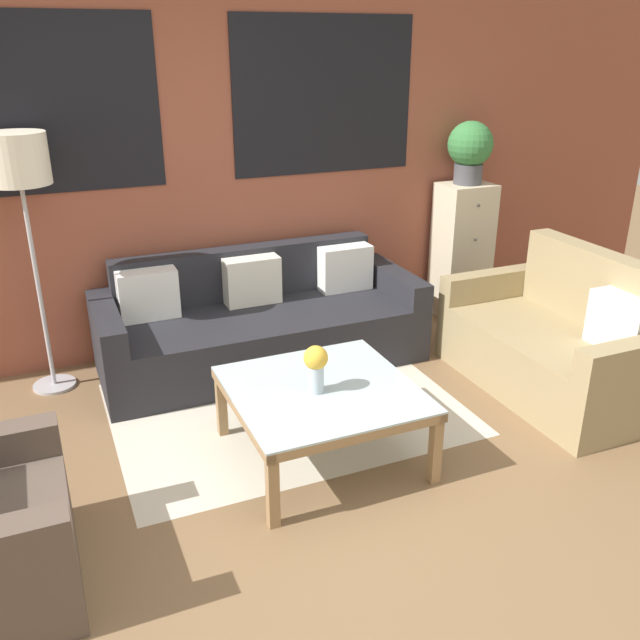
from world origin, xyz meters
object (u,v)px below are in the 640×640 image
object	(u,v)px
couch_dark	(260,325)
drawer_cabinet	(462,250)
potted_plant	(470,149)
settee_vintage	(558,345)
floor_lamp	(19,171)
coffee_table	(322,397)
flower_vase	(316,365)

from	to	relation	value
couch_dark	drawer_cabinet	size ratio (longest dim) A/B	2.04
drawer_cabinet	potted_plant	world-z (taller)	potted_plant
settee_vintage	drawer_cabinet	xyz separation A→B (m)	(0.18, 1.41, 0.24)
settee_vintage	drawer_cabinet	distance (m)	1.44
couch_dark	drawer_cabinet	bearing A→B (deg)	7.22
settee_vintage	floor_lamp	size ratio (longest dim) A/B	0.88
coffee_table	flower_vase	bearing A→B (deg)	-150.64
coffee_table	potted_plant	world-z (taller)	potted_plant
floor_lamp	flower_vase	xyz separation A→B (m)	(1.29, -1.51, -0.86)
drawer_cabinet	settee_vintage	bearing A→B (deg)	-97.27
coffee_table	drawer_cabinet	bearing A→B (deg)	38.71
couch_dark	floor_lamp	distance (m)	1.85
couch_dark	settee_vintage	world-z (taller)	settee_vintage
floor_lamp	settee_vintage	bearing A→B (deg)	-23.46
settee_vintage	coffee_table	distance (m)	1.76
coffee_table	couch_dark	bearing A→B (deg)	86.42
couch_dark	potted_plant	bearing A→B (deg)	7.22
drawer_cabinet	potted_plant	bearing A→B (deg)	90.00
drawer_cabinet	coffee_table	bearing A→B (deg)	-141.29
settee_vintage	flower_vase	world-z (taller)	settee_vintage
coffee_table	potted_plant	distance (m)	2.68
couch_dark	settee_vintage	distance (m)	2.05
coffee_table	floor_lamp	distance (m)	2.27
floor_lamp	potted_plant	bearing A→B (deg)	1.15
couch_dark	potted_plant	world-z (taller)	potted_plant
couch_dark	floor_lamp	xyz separation A→B (m)	(-1.42, 0.17, 1.17)
floor_lamp	potted_plant	xyz separation A→B (m)	(3.27, 0.07, -0.06)
coffee_table	floor_lamp	xyz separation A→B (m)	(-1.34, 1.49, 1.07)
coffee_table	drawer_cabinet	distance (m)	2.49
couch_dark	flower_vase	size ratio (longest dim) A/B	8.53
settee_vintage	floor_lamp	xyz separation A→B (m)	(-3.09, 1.34, 1.14)
floor_lamp	couch_dark	bearing A→B (deg)	-6.79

